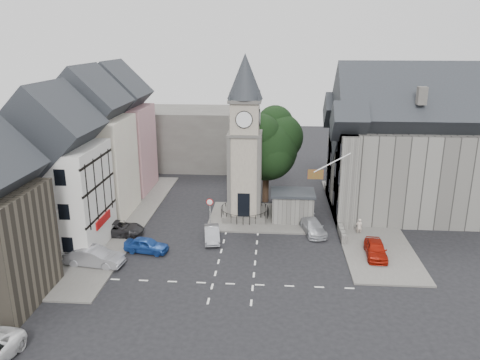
# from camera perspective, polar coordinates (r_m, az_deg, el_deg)

# --- Properties ---
(ground) EXTENTS (120.00, 120.00, 0.00)m
(ground) POSITION_cam_1_polar(r_m,az_deg,el_deg) (40.61, -0.17, -8.73)
(ground) COLOR black
(ground) RESTS_ON ground
(pavement_west) EXTENTS (6.00, 30.00, 0.14)m
(pavement_west) POSITION_cam_1_polar(r_m,az_deg,el_deg) (48.45, -14.56, -4.82)
(pavement_west) COLOR #595651
(pavement_west) RESTS_ON ground
(pavement_east) EXTENTS (6.00, 26.00, 0.14)m
(pavement_east) POSITION_cam_1_polar(r_m,az_deg,el_deg) (48.68, 14.86, -4.74)
(pavement_east) COLOR #595651
(pavement_east) RESTS_ON ground
(central_island) EXTENTS (10.00, 8.00, 0.16)m
(central_island) POSITION_cam_1_polar(r_m,az_deg,el_deg) (47.83, 2.37, -4.53)
(central_island) COLOR #595651
(central_island) RESTS_ON ground
(road_markings) EXTENTS (20.00, 8.00, 0.01)m
(road_markings) POSITION_cam_1_polar(r_m,az_deg,el_deg) (35.75, -0.87, -12.55)
(road_markings) COLOR silver
(road_markings) RESTS_ON ground
(clock_tower) EXTENTS (4.86, 4.86, 16.25)m
(clock_tower) POSITION_cam_1_polar(r_m,az_deg,el_deg) (45.55, 0.60, 4.96)
(clock_tower) COLOR #4C4944
(clock_tower) RESTS_ON ground
(stone_shelter) EXTENTS (4.30, 3.30, 3.08)m
(stone_shelter) POSITION_cam_1_polar(r_m,az_deg,el_deg) (46.86, 6.41, -3.18)
(stone_shelter) COLOR #5B5954
(stone_shelter) RESTS_ON ground
(town_tree) EXTENTS (7.20, 7.20, 10.80)m
(town_tree) POSITION_cam_1_polar(r_m,az_deg,el_deg) (50.61, 3.23, 4.83)
(town_tree) COLOR black
(town_tree) RESTS_ON ground
(warning_sign_post) EXTENTS (0.70, 0.19, 2.85)m
(warning_sign_post) POSITION_cam_1_polar(r_m,az_deg,el_deg) (45.12, -3.70, -3.26)
(warning_sign_post) COLOR black
(warning_sign_post) RESTS_ON ground
(terrace_pink) EXTENTS (8.10, 7.60, 12.80)m
(terrace_pink) POSITION_cam_1_polar(r_m,az_deg,el_deg) (56.67, -14.76, 5.21)
(terrace_pink) COLOR #CC8C95
(terrace_pink) RESTS_ON ground
(terrace_cream) EXTENTS (8.10, 7.60, 12.80)m
(terrace_cream) POSITION_cam_1_polar(r_m,az_deg,el_deg) (49.36, -17.70, 3.26)
(terrace_cream) COLOR #F5E3CD
(terrace_cream) RESTS_ON ground
(terrace_tudor) EXTENTS (8.10, 7.60, 12.00)m
(terrace_tudor) POSITION_cam_1_polar(r_m,az_deg,el_deg) (42.40, -21.56, 0.12)
(terrace_tudor) COLOR silver
(terrace_tudor) RESTS_ON ground
(backdrop_west) EXTENTS (20.00, 10.00, 8.00)m
(backdrop_west) POSITION_cam_1_polar(r_m,az_deg,el_deg) (67.54, -8.55, 5.19)
(backdrop_west) COLOR #4C4944
(backdrop_west) RESTS_ON ground
(east_building) EXTENTS (14.40, 11.40, 12.60)m
(east_building) POSITION_cam_1_polar(r_m,az_deg,el_deg) (50.44, 18.82, 3.07)
(east_building) COLOR #5B5954
(east_building) RESTS_ON ground
(east_boundary_wall) EXTENTS (0.40, 16.00, 0.90)m
(east_boundary_wall) POSITION_cam_1_polar(r_m,az_deg,el_deg) (49.95, 11.34, -3.46)
(east_boundary_wall) COLOR #5B5954
(east_boundary_wall) RESTS_ON ground
(flagpole) EXTENTS (3.68, 0.10, 2.74)m
(flagpole) POSITION_cam_1_polar(r_m,az_deg,el_deg) (42.16, 11.16, 2.07)
(flagpole) COLOR white
(flagpole) RESTS_ON ground
(car_west_blue) EXTENTS (4.01, 2.12, 1.30)m
(car_west_blue) POSITION_cam_1_polar(r_m,az_deg,el_deg) (41.06, -11.34, -7.78)
(car_west_blue) COLOR #1B4398
(car_west_blue) RESTS_ON ground
(car_west_silver) EXTENTS (4.90, 2.21, 1.56)m
(car_west_silver) POSITION_cam_1_polar(r_m,az_deg,el_deg) (39.76, -17.33, -8.91)
(car_west_silver) COLOR #94959B
(car_west_silver) RESTS_ON ground
(car_west_grey) EXTENTS (4.95, 2.37, 1.36)m
(car_west_grey) POSITION_cam_1_polar(r_m,az_deg,el_deg) (44.98, -14.74, -5.73)
(car_west_grey) COLOR #28272A
(car_west_grey) RESTS_ON ground
(car_island_silver) EXTENTS (1.93, 3.95, 1.25)m
(car_island_silver) POSITION_cam_1_polar(r_m,az_deg,el_deg) (42.56, -3.44, -6.58)
(car_island_silver) COLOR #9B9DA3
(car_island_silver) RESTS_ON ground
(car_island_east) EXTENTS (2.67, 4.65, 1.27)m
(car_island_east) POSITION_cam_1_polar(r_m,az_deg,el_deg) (44.52, 8.88, -5.66)
(car_island_east) COLOR #ACAFB4
(car_island_east) RESTS_ON ground
(car_east_red) EXTENTS (1.88, 4.18, 1.40)m
(car_east_red) POSITION_cam_1_polar(r_m,az_deg,el_deg) (41.02, 16.21, -8.11)
(car_east_red) COLOR #9F1608
(car_east_red) RESTS_ON ground
(pedestrian) EXTENTS (0.59, 0.39, 1.59)m
(pedestrian) POSITION_cam_1_polar(r_m,az_deg,el_deg) (44.98, 14.32, -5.53)
(pedestrian) COLOR beige
(pedestrian) RESTS_ON ground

